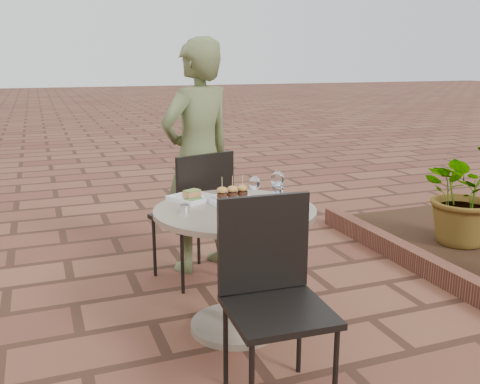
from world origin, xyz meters
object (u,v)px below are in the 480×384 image
object	(u,v)px
cafe_table	(235,250)
plate_sliders	(233,197)
plate_salmon	(192,197)
plate_tuna	(255,211)
chair_near	(271,282)
diner	(198,157)
chair_far	(197,207)

from	to	relation	value
cafe_table	plate_sliders	distance (m)	0.30
plate_salmon	plate_tuna	xyz separation A→B (m)	(0.23, -0.40, 0.00)
chair_near	diner	size ratio (longest dim) A/B	0.55
cafe_table	chair_far	distance (m)	0.73
cafe_table	plate_sliders	size ratio (longest dim) A/B	3.46
plate_tuna	chair_near	bearing A→B (deg)	-103.33
cafe_table	chair_near	size ratio (longest dim) A/B	0.97
chair_far	chair_near	bearing A→B (deg)	71.01
cafe_table	plate_tuna	world-z (taller)	plate_tuna
chair_far	diner	size ratio (longest dim) A/B	0.55
chair_near	plate_sliders	bearing A→B (deg)	87.02
cafe_table	plate_salmon	bearing A→B (deg)	124.08
plate_salmon	plate_tuna	size ratio (longest dim) A/B	0.84
cafe_table	plate_salmon	world-z (taller)	plate_salmon
chair_far	plate_sliders	bearing A→B (deg)	75.86
plate_salmon	chair_far	bearing A→B (deg)	70.57
chair_far	plate_tuna	xyz separation A→B (m)	(0.07, -0.87, 0.20)
plate_sliders	cafe_table	bearing A→B (deg)	-102.99
plate_salmon	cafe_table	bearing A→B (deg)	-55.92
diner	plate_salmon	world-z (taller)	diner
plate_sliders	plate_tuna	size ratio (longest dim) A/B	0.74
plate_sliders	plate_tuna	distance (m)	0.25
plate_sliders	plate_tuna	world-z (taller)	plate_sliders
chair_far	plate_sliders	xyz separation A→B (m)	(0.03, -0.62, 0.22)
cafe_table	plate_sliders	xyz separation A→B (m)	(0.02, 0.11, 0.28)
chair_far	plate_tuna	distance (m)	0.89
plate_salmon	plate_tuna	world-z (taller)	plate_salmon
diner	cafe_table	bearing A→B (deg)	62.07
cafe_table	chair_near	xyz separation A→B (m)	(-0.05, -0.62, 0.07)
chair_far	chair_near	distance (m)	1.34
chair_far	chair_near	xyz separation A→B (m)	(-0.04, -1.34, 0.00)
cafe_table	plate_tuna	size ratio (longest dim) A/B	2.57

